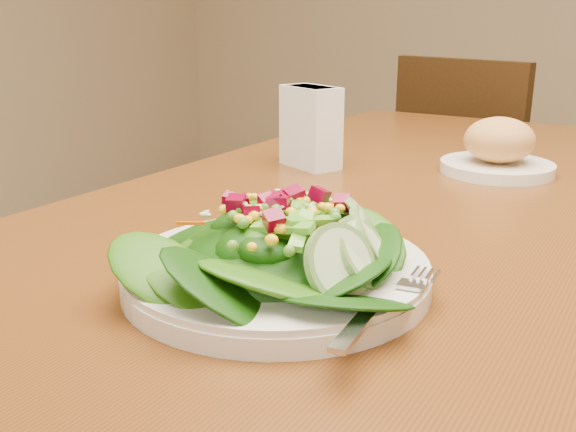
{
  "coord_description": "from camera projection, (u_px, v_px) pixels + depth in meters",
  "views": [
    {
      "loc": [
        0.22,
        -0.82,
        0.98
      ],
      "look_at": [
        -0.06,
        -0.35,
        0.81
      ],
      "focal_mm": 40.0,
      "sensor_mm": 36.0,
      "label": 1
    }
  ],
  "objects": [
    {
      "name": "bread_plate",
      "position": [
        498.0,
        150.0,
        0.97
      ],
      "size": [
        0.17,
        0.17,
        0.09
      ],
      "color": "white",
      "rests_on": "dining_table"
    },
    {
      "name": "salad_plate",
      "position": [
        285.0,
        255.0,
        0.56
      ],
      "size": [
        0.28,
        0.27,
        0.08
      ],
      "rotation": [
        0.0,
        0.0,
        -0.02
      ],
      "color": "white",
      "rests_on": "dining_table"
    },
    {
      "name": "dining_table",
      "position": [
        461.0,
        270.0,
        0.88
      ],
      "size": [
        0.9,
        1.4,
        0.75
      ],
      "color": "#623311",
      "rests_on": "ground_plane"
    },
    {
      "name": "chair_far",
      "position": [
        475.0,
        205.0,
        1.83
      ],
      "size": [
        0.5,
        0.5,
        0.88
      ],
      "rotation": [
        0.0,
        0.0,
        2.86
      ],
      "color": "black",
      "rests_on": "ground_plane"
    },
    {
      "name": "napkin_holder",
      "position": [
        311.0,
        125.0,
        1.0
      ],
      "size": [
        0.11,
        0.09,
        0.13
      ],
      "rotation": [
        0.0,
        0.0,
        -0.41
      ],
      "color": "white",
      "rests_on": "dining_table"
    }
  ]
}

